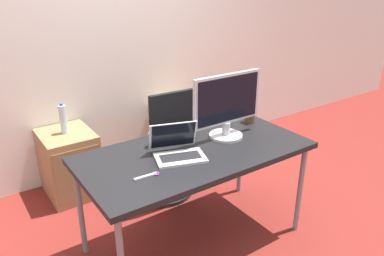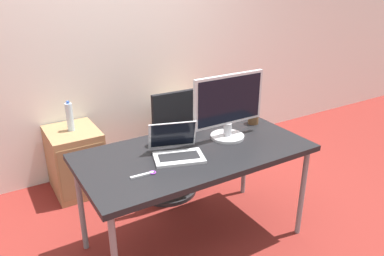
# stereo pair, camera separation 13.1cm
# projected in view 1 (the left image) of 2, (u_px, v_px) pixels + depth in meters

# --- Properties ---
(ground_plane) EXTENTS (14.00, 14.00, 0.00)m
(ground_plane) POSITION_uv_depth(u_px,v_px,m) (195.00, 239.00, 2.89)
(ground_plane) COLOR maroon
(wall_back) EXTENTS (10.00, 0.05, 2.60)m
(wall_back) POSITION_uv_depth(u_px,v_px,m) (105.00, 42.00, 3.53)
(wall_back) COLOR silver
(wall_back) RESTS_ON ground_plane
(desk) EXTENTS (1.60, 0.81, 0.77)m
(desk) POSITION_uv_depth(u_px,v_px,m) (195.00, 156.00, 2.61)
(desk) COLOR black
(desk) RESTS_ON ground_plane
(office_chair) EXTENTS (0.56, 0.57, 1.04)m
(office_chair) POSITION_uv_depth(u_px,v_px,m) (165.00, 158.00, 3.33)
(office_chair) COLOR #232326
(office_chair) RESTS_ON ground_plane
(cabinet_left) EXTENTS (0.44, 0.52, 0.60)m
(cabinet_left) POSITION_uv_depth(u_px,v_px,m) (70.00, 163.00, 3.40)
(cabinet_left) COLOR #99754C
(cabinet_left) RESTS_ON ground_plane
(cabinet_right) EXTENTS (0.44, 0.52, 0.60)m
(cabinet_right) POSITION_uv_depth(u_px,v_px,m) (180.00, 134.00, 4.02)
(cabinet_right) COLOR #99754C
(cabinet_right) RESTS_ON ground_plane
(water_bottle) EXTENTS (0.06, 0.06, 0.27)m
(water_bottle) POSITION_uv_depth(u_px,v_px,m) (63.00, 119.00, 3.24)
(water_bottle) COLOR silver
(water_bottle) RESTS_ON cabinet_left
(laptop_center) EXTENTS (0.38, 0.37, 0.22)m
(laptop_center) POSITION_uv_depth(u_px,v_px,m) (178.00, 150.00, 2.48)
(laptop_center) COLOR silver
(laptop_center) RESTS_ON desk
(monitor) EXTENTS (0.58, 0.25, 0.48)m
(monitor) POSITION_uv_depth(u_px,v_px,m) (227.00, 106.00, 2.70)
(monitor) COLOR #B7B7BC
(monitor) RESTS_ON desk
(coffee_cup_white) EXTENTS (0.08, 0.08, 0.11)m
(coffee_cup_white) POSITION_uv_depth(u_px,v_px,m) (155.00, 140.00, 2.62)
(coffee_cup_white) COLOR white
(coffee_cup_white) RESTS_ON desk
(coffee_cup_brown) EXTENTS (0.09, 0.09, 0.11)m
(coffee_cup_brown) POSITION_uv_depth(u_px,v_px,m) (250.00, 116.00, 3.05)
(coffee_cup_brown) COLOR brown
(coffee_cup_brown) RESTS_ON desk
(scissors) EXTENTS (0.17, 0.05, 0.01)m
(scissors) POSITION_uv_depth(u_px,v_px,m) (149.00, 175.00, 2.25)
(scissors) COLOR #B2B2B7
(scissors) RESTS_ON desk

